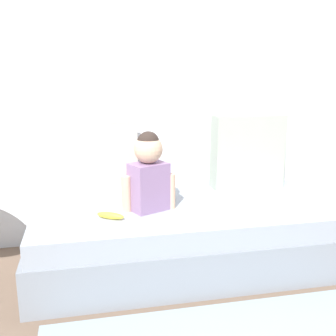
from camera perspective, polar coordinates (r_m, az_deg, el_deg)
ground_plane at (r=2.69m, az=2.60°, el=-13.42°), size 12.00×12.00×0.00m
back_wall at (r=2.95m, az=0.04°, el=11.67°), size 5.13×0.10×2.25m
couch at (r=2.61m, az=2.65°, el=-9.57°), size 1.93×0.87×0.40m
throw_pillow_left at (r=2.72m, az=-9.97°, el=1.29°), size 0.52×0.16×0.51m
throw_pillow_right at (r=2.95m, az=11.16°, el=2.30°), size 0.51×0.16×0.52m
toddler at (r=2.41m, az=-2.75°, el=-0.47°), size 0.33×0.23×0.48m
banana at (r=2.34m, az=-8.12°, el=-6.64°), size 0.17×0.13×0.04m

